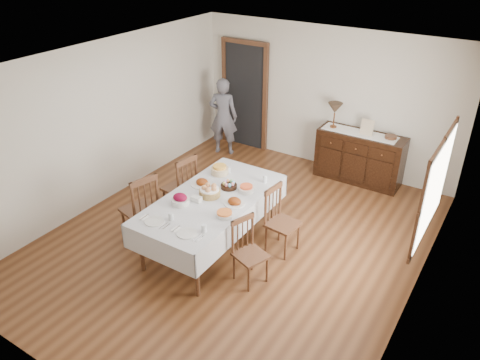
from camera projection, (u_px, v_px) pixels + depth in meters
The scene contains 26 objects.
ground at pixel (236, 239), 6.94m from camera, with size 6.00×6.00×0.00m, color brown.
room_shell at pixel (244, 125), 6.53m from camera, with size 5.02×6.02×2.65m.
dining_table at pixel (211, 204), 6.49m from camera, with size 1.17×2.29×0.79m.
chair_left_near at pixel (141, 208), 6.67m from camera, with size 0.55×0.55×1.09m.
chair_left_far at pixel (182, 186), 7.26m from camera, with size 0.50×0.50×1.06m.
chair_right_near at pixel (248, 250), 5.96m from camera, with size 0.48×0.48×0.90m.
chair_right_far at pixel (280, 219), 6.50m from camera, with size 0.45×0.45×0.98m.
sideboard at pixel (359, 157), 8.33m from camera, with size 1.52×0.55×0.91m.
person at pixel (223, 114), 9.19m from camera, with size 0.52×0.33×1.65m, color #5A5964.
bread_basket at pixel (210, 191), 6.47m from camera, with size 0.30×0.30×0.17m.
egg_basket at pixel (229, 185), 6.68m from camera, with size 0.24×0.24×0.11m.
ham_platter_a at pixel (202, 183), 6.77m from camera, with size 0.33×0.33×0.11m.
ham_platter_b at pixel (234, 202), 6.30m from camera, with size 0.28×0.28×0.11m.
beet_bowl at pixel (180, 200), 6.28m from camera, with size 0.25×0.25×0.16m.
carrot_bowl at pixel (246, 189), 6.59m from camera, with size 0.23×0.23×0.09m.
pineapple_bowl at pixel (220, 170), 7.05m from camera, with size 0.27×0.27×0.14m.
casserole_dish at pixel (224, 214), 6.03m from camera, with size 0.22×0.22×0.07m.
butter_dish at pixel (196, 199), 6.36m from camera, with size 0.14×0.09×0.07m.
setting_left at pixel (160, 220), 5.94m from camera, with size 0.42×0.31×0.10m.
setting_right at pixel (192, 231), 5.71m from camera, with size 0.42×0.31×0.10m.
glass_far_a at pixel (229, 170), 7.08m from camera, with size 0.06×0.06×0.09m.
glass_far_b at pixel (265, 179), 6.81m from camera, with size 0.07×0.07×0.11m.
runner at pixel (360, 133), 8.12m from camera, with size 1.30×0.35×0.01m.
table_lamp at pixel (335, 109), 8.18m from camera, with size 0.26×0.26×0.46m.
picture_frame at pixel (367, 128), 7.98m from camera, with size 0.22×0.08×0.28m.
deco_bowl at pixel (391, 137), 7.90m from camera, with size 0.20×0.20×0.06m.
Camera 1 is at (3.09, -4.75, 4.11)m, focal length 35.00 mm.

